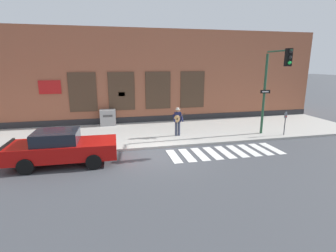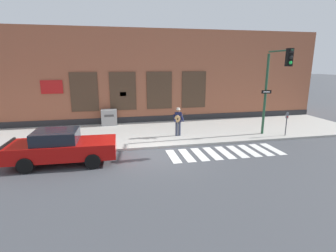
# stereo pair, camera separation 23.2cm
# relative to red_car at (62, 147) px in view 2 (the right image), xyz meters

# --- Properties ---
(ground_plane) EXTENTS (160.00, 160.00, 0.00)m
(ground_plane) POSITION_rel_red_car_xyz_m (4.38, 0.26, -0.77)
(ground_plane) COLOR #424449
(sidewalk) EXTENTS (28.00, 6.00, 0.13)m
(sidewalk) POSITION_rel_red_car_xyz_m (4.38, 4.12, -0.71)
(sidewalk) COLOR #ADAAA3
(sidewalk) RESTS_ON ground
(building_backdrop) EXTENTS (28.00, 4.06, 6.76)m
(building_backdrop) POSITION_rel_red_car_xyz_m (4.38, 9.11, 2.61)
(building_backdrop) COLOR #99563D
(building_backdrop) RESTS_ON ground
(crosswalk) EXTENTS (5.78, 1.90, 0.01)m
(crosswalk) POSITION_rel_red_car_xyz_m (7.73, -0.18, -0.76)
(crosswalk) COLOR silver
(crosswalk) RESTS_ON ground
(red_car) EXTENTS (4.66, 2.09, 1.53)m
(red_car) POSITION_rel_red_car_xyz_m (0.00, 0.00, 0.00)
(red_car) COLOR #B20F0C
(red_car) RESTS_ON ground
(busker) EXTENTS (0.71, 0.54, 1.70)m
(busker) POSITION_rel_red_car_xyz_m (6.07, 2.93, 0.32)
(busker) COLOR #33384C
(busker) RESTS_ON sidewalk
(traffic_light) EXTENTS (0.72, 2.55, 4.99)m
(traffic_light) POSITION_rel_red_car_xyz_m (11.19, 1.35, 2.80)
(traffic_light) COLOR #234C33
(traffic_light) RESTS_ON sidewalk
(parking_meter) EXTENTS (0.13, 0.11, 1.44)m
(parking_meter) POSITION_rel_red_car_xyz_m (12.44, 1.64, 0.30)
(parking_meter) COLOR #47474C
(parking_meter) RESTS_ON sidewalk
(utility_box) EXTENTS (1.08, 0.65, 1.11)m
(utility_box) POSITION_rel_red_car_xyz_m (2.02, 6.66, -0.09)
(utility_box) COLOR #9E9E9E
(utility_box) RESTS_ON sidewalk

